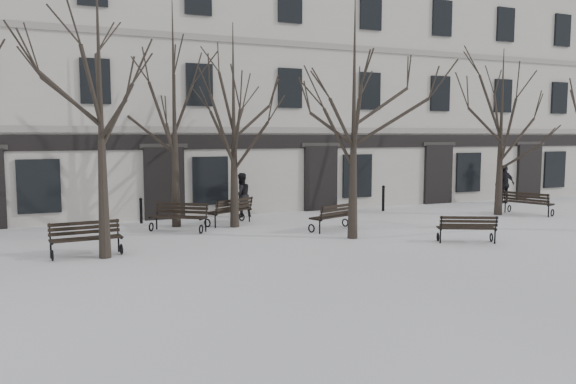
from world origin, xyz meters
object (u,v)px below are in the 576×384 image
bench_4 (230,210)px  bench_1 (334,216)px  bench_5 (528,202)px  bench_3 (179,216)px  tree_1 (99,79)px  tree_2 (354,90)px  bench_0 (86,237)px  bench_2 (467,228)px

bench_4 → bench_1: bearing=107.6°
bench_1 → bench_5: (9.44, 0.28, 0.01)m
bench_3 → bench_5: bearing=31.0°
tree_1 → bench_4: bearing=40.5°
tree_1 → tree_2: bearing=-0.8°
tree_1 → bench_1: tree_1 is taller
tree_1 → tree_2: tree_1 is taller
bench_1 → bench_4: 4.06m
bench_5 → tree_2: bearing=81.8°
bench_0 → bench_4: bearing=30.2°
bench_0 → bench_2: (11.12, -2.70, -0.04)m
tree_1 → bench_5: size_ratio=3.77×
bench_0 → bench_4: bench_4 is taller
bench_1 → bench_3: bearing=-42.7°
bench_2 → bench_3: bench_3 is taller
bench_3 → tree_1: bearing=-91.1°
bench_1 → bench_3: size_ratio=1.02×
bench_3 → bench_5: bench_3 is taller
bench_2 → bench_1: bearing=-27.2°
bench_0 → bench_2: bench_0 is taller
bench_1 → bench_4: (-3.00, 2.74, 0.02)m
tree_2 → bench_5: tree_2 is taller
bench_0 → bench_2: size_ratio=1.07×
bench_2 → bench_4: (-5.73, 6.43, 0.06)m
bench_0 → bench_3: size_ratio=0.99×
bench_2 → bench_4: size_ratio=0.89×
tree_2 → bench_3: tree_2 is taller
bench_5 → tree_1: bearing=76.6°
bench_1 → tree_1: bearing=-10.6°
bench_0 → bench_3: (3.28, 3.02, 0.02)m
bench_0 → bench_5: 17.88m
bench_0 → bench_1: bench_1 is taller
tree_1 → bench_3: (2.82, 3.50, -4.33)m
tree_1 → bench_2: 11.74m
bench_1 → bench_5: bearing=160.5°
tree_2 → bench_2: size_ratio=4.19×
tree_1 → bench_0: 4.40m
tree_1 → tree_2: size_ratio=1.01×
bench_5 → bench_1: bearing=72.5°
bench_0 → bench_5: bench_5 is taller
bench_2 → bench_5: (6.71, 3.97, 0.05)m
tree_2 → bench_0: bearing=175.9°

